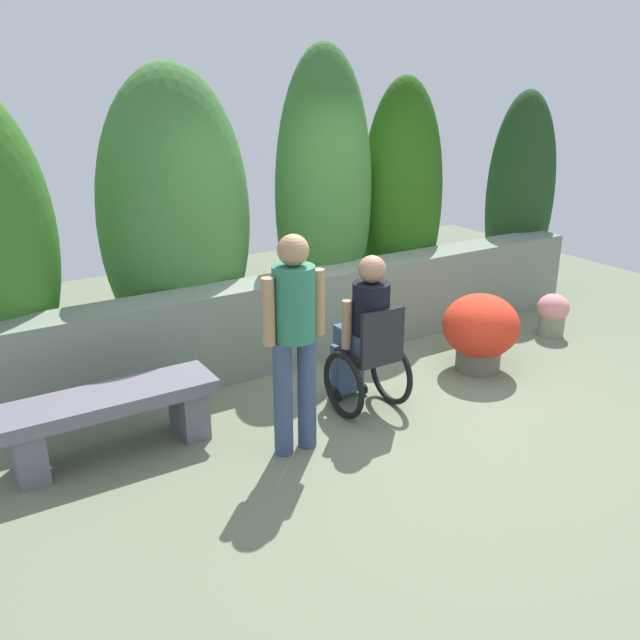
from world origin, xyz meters
name	(u,v)px	position (x,y,z in m)	size (l,w,h in m)	color
ground_plane	(408,409)	(0.00, 0.00, 0.00)	(10.68, 10.68, 0.00)	#697359
stone_retaining_wall	(320,313)	(0.00, 1.40, 0.43)	(6.48, 0.40, 0.86)	gray
hedge_backdrop	(236,216)	(-0.61, 1.96, 1.37)	(7.32, 1.08, 2.94)	#346F23
stone_bench	(111,413)	(-2.29, 0.60, 0.33)	(1.54, 0.45, 0.49)	slate
person_in_wheelchair	(366,339)	(-0.30, 0.22, 0.62)	(0.53, 0.66, 1.33)	black
person_standing_companion	(294,331)	(-1.13, -0.06, 0.95)	(0.49, 0.30, 1.64)	#3B496B
flower_pot_purple_near	(480,330)	(1.07, 0.29, 0.39)	(0.71, 0.71, 0.74)	#656052
flower_pot_terracotta_by_wall	(553,313)	(2.38, 0.53, 0.24)	(0.33, 0.33, 0.46)	gray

